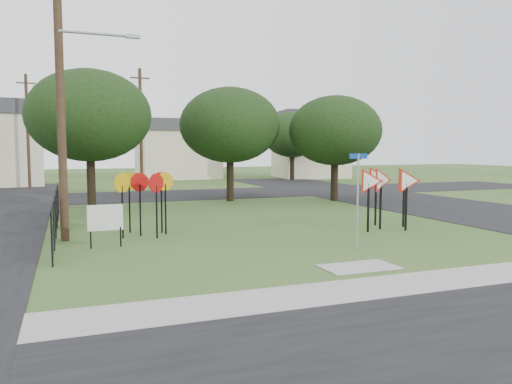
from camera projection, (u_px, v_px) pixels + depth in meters
ground at (317, 250)px, 15.43m from camera, size 140.00×140.00×0.00m
sidewalk at (402, 284)px, 11.52m from camera, size 30.00×1.60×0.02m
planting_strip at (438, 299)px, 10.40m from camera, size 30.00×0.80×0.02m
street_right at (420, 203)px, 28.99m from camera, size 8.00×50.00×0.02m
street_far at (180, 195)px, 34.07m from camera, size 60.00×8.00×0.02m
curb_pad at (359, 267)px, 13.20m from camera, size 2.00×1.20×0.02m
street_name_sign at (358, 195)px, 15.42m from camera, size 0.62×0.06×2.99m
stop_sign_cluster at (146, 188)px, 17.98m from camera, size 2.20×1.88×2.30m
yield_sign_cluster at (387, 183)px, 19.46m from camera, size 3.14×1.94×2.46m
info_board at (105, 219)px, 15.79m from camera, size 1.10×0.05×1.37m
utility_pole_main at (62, 86)px, 16.62m from camera, size 3.55×0.33×10.00m
far_pole_a at (141, 129)px, 36.69m from camera, size 1.40×0.24×9.00m
far_pole_b at (228, 135)px, 43.26m from camera, size 1.40×0.24×8.50m
far_pole_c at (28, 130)px, 39.46m from camera, size 1.40×0.24×9.00m
fence_run at (56, 212)px, 18.51m from camera, size 0.05×11.55×1.50m
house_mid at (177, 149)px, 53.84m from camera, size 8.40×8.40×6.20m
house_right at (310, 144)px, 55.01m from camera, size 8.30×8.30×7.20m
tree_near_left at (89, 116)px, 25.94m from camera, size 6.40×6.40×7.27m
tree_near_mid at (230, 125)px, 29.72m from camera, size 6.00×6.00×6.80m
tree_near_right at (335, 131)px, 30.01m from camera, size 5.60×5.60×6.33m
tree_far_right at (292, 135)px, 49.80m from camera, size 6.00×6.00×6.80m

